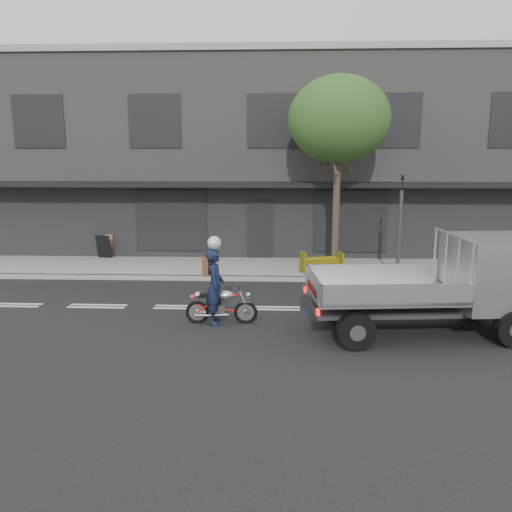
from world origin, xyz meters
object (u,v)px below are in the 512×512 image
at_px(street_tree, 339,120).
at_px(construction_barrier, 322,263).
at_px(motorcycle, 221,305).
at_px(flatbed_ute, 473,276).
at_px(sandwich_board, 103,247).
at_px(traffic_light_pole, 399,232).
at_px(rider, 215,287).

bearing_deg(street_tree, construction_barrier, -125.32).
relative_size(motorcycle, construction_barrier, 1.30).
bearing_deg(flatbed_ute, street_tree, 107.68).
distance_m(flatbed_ute, sandwich_board, 13.69).
relative_size(street_tree, motorcycle, 3.78).
distance_m(traffic_light_pole, rider, 7.26).
bearing_deg(flatbed_ute, motorcycle, 170.70).
height_order(motorcycle, flatbed_ute, flatbed_ute).
relative_size(street_tree, rider, 3.60).
bearing_deg(traffic_light_pole, street_tree, 156.97).
relative_size(traffic_light_pole, flatbed_ute, 0.66).
xyz_separation_m(flatbed_ute, construction_barrier, (-2.99, 5.19, -0.82)).
xyz_separation_m(traffic_light_pole, rider, (-5.55, -4.62, -0.72)).
relative_size(motorcycle, rider, 0.95).
relative_size(street_tree, flatbed_ute, 1.27).
distance_m(motorcycle, sandwich_board, 9.05).
height_order(street_tree, traffic_light_pole, street_tree).
height_order(motorcycle, construction_barrier, construction_barrier).
distance_m(flatbed_ute, construction_barrier, 6.05).
xyz_separation_m(rider, flatbed_ute, (6.04, -0.42, 0.42)).
xyz_separation_m(street_tree, motorcycle, (-3.40, -5.47, -4.81)).
height_order(rider, construction_barrier, rider).
bearing_deg(rider, construction_barrier, -34.36).
xyz_separation_m(street_tree, construction_barrier, (-0.50, -0.70, -4.74)).
height_order(motorcycle, rider, rider).
bearing_deg(flatbed_ute, rider, 170.80).
xyz_separation_m(traffic_light_pole, flatbed_ute, (0.49, -5.04, -0.30)).
distance_m(traffic_light_pole, motorcycle, 7.21).
bearing_deg(construction_barrier, street_tree, 54.68).
distance_m(street_tree, traffic_light_pole, 4.23).
bearing_deg(flatbed_ute, traffic_light_pole, 90.32).
distance_m(rider, sandwich_board, 8.96).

